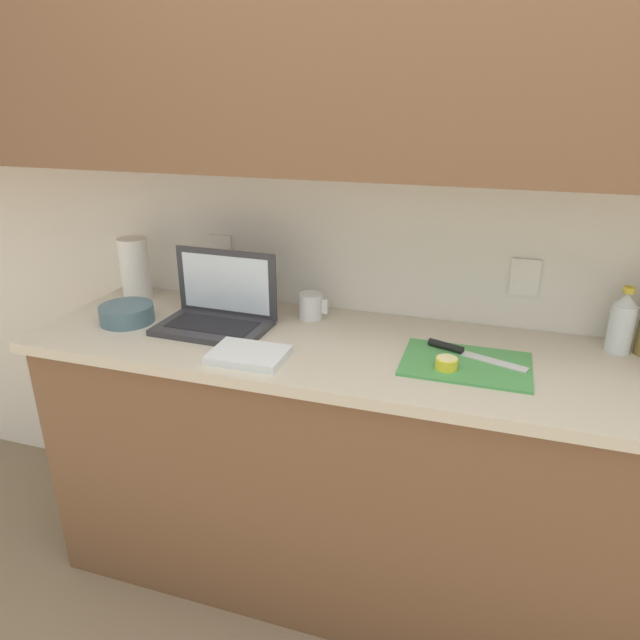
{
  "coord_description": "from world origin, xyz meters",
  "views": [
    {
      "loc": [
        0.13,
        -1.56,
        1.65
      ],
      "look_at": [
        -0.36,
        -0.01,
        1.0
      ],
      "focal_mm": 32.0,
      "sensor_mm": 36.0,
      "label": 1
    }
  ],
  "objects_px": {
    "bowl_white": "(127,314)",
    "paper_towel_roll": "(135,268)",
    "measuring_cup": "(311,306)",
    "laptop": "(218,309)",
    "bottle_oil_tall": "(622,323)",
    "lemon_half_cut": "(447,363)",
    "knife": "(459,350)",
    "cutting_board": "(466,364)"
  },
  "relations": [
    {
      "from": "cutting_board",
      "to": "measuring_cup",
      "type": "bearing_deg",
      "value": 158.5
    },
    {
      "from": "knife",
      "to": "bottle_oil_tall",
      "type": "distance_m",
      "value": 0.49
    },
    {
      "from": "knife",
      "to": "bowl_white",
      "type": "distance_m",
      "value": 1.11
    },
    {
      "from": "laptop",
      "to": "lemon_half_cut",
      "type": "bearing_deg",
      "value": -6.67
    },
    {
      "from": "bowl_white",
      "to": "paper_towel_roll",
      "type": "relative_size",
      "value": 0.79
    },
    {
      "from": "laptop",
      "to": "paper_towel_roll",
      "type": "xyz_separation_m",
      "value": [
        -0.43,
        0.17,
        0.06
      ]
    },
    {
      "from": "bottle_oil_tall",
      "to": "paper_towel_roll",
      "type": "xyz_separation_m",
      "value": [
        -1.67,
        -0.02,
        0.02
      ]
    },
    {
      "from": "measuring_cup",
      "to": "lemon_half_cut",
      "type": "bearing_deg",
      "value": -28.58
    },
    {
      "from": "measuring_cup",
      "to": "paper_towel_roll",
      "type": "distance_m",
      "value": 0.71
    },
    {
      "from": "cutting_board",
      "to": "bottle_oil_tall",
      "type": "xyz_separation_m",
      "value": [
        0.43,
        0.24,
        0.09
      ]
    },
    {
      "from": "lemon_half_cut",
      "to": "measuring_cup",
      "type": "bearing_deg",
      "value": 151.42
    },
    {
      "from": "laptop",
      "to": "bottle_oil_tall",
      "type": "xyz_separation_m",
      "value": [
        1.24,
        0.18,
        0.03
      ]
    },
    {
      "from": "cutting_board",
      "to": "lemon_half_cut",
      "type": "distance_m",
      "value": 0.08
    },
    {
      "from": "knife",
      "to": "lemon_half_cut",
      "type": "relative_size",
      "value": 4.72
    },
    {
      "from": "cutting_board",
      "to": "bowl_white",
      "type": "relative_size",
      "value": 2.0
    },
    {
      "from": "paper_towel_roll",
      "to": "measuring_cup",
      "type": "bearing_deg",
      "value": -0.7
    },
    {
      "from": "laptop",
      "to": "measuring_cup",
      "type": "xyz_separation_m",
      "value": [
        0.27,
        0.16,
        -0.01
      ]
    },
    {
      "from": "laptop",
      "to": "knife",
      "type": "xyz_separation_m",
      "value": [
        0.79,
        0.0,
        -0.04
      ]
    },
    {
      "from": "laptop",
      "to": "lemon_half_cut",
      "type": "height_order",
      "value": "laptop"
    },
    {
      "from": "laptop",
      "to": "bottle_oil_tall",
      "type": "bearing_deg",
      "value": 9.98
    },
    {
      "from": "cutting_board",
      "to": "bottle_oil_tall",
      "type": "relative_size",
      "value": 1.77
    },
    {
      "from": "paper_towel_roll",
      "to": "bottle_oil_tall",
      "type": "bearing_deg",
      "value": 0.64
    },
    {
      "from": "laptop",
      "to": "paper_towel_roll",
      "type": "bearing_deg",
      "value": 160.44
    },
    {
      "from": "bowl_white",
      "to": "bottle_oil_tall",
      "type": "bearing_deg",
      "value": 9.11
    },
    {
      "from": "knife",
      "to": "lemon_half_cut",
      "type": "bearing_deg",
      "value": -82.58
    },
    {
      "from": "lemon_half_cut",
      "to": "measuring_cup",
      "type": "xyz_separation_m",
      "value": [
        -0.49,
        0.27,
        0.02
      ]
    },
    {
      "from": "lemon_half_cut",
      "to": "bowl_white",
      "type": "relative_size",
      "value": 0.35
    },
    {
      "from": "measuring_cup",
      "to": "bowl_white",
      "type": "relative_size",
      "value": 0.57
    },
    {
      "from": "laptop",
      "to": "bottle_oil_tall",
      "type": "relative_size",
      "value": 1.79
    },
    {
      "from": "cutting_board",
      "to": "measuring_cup",
      "type": "distance_m",
      "value": 0.58
    },
    {
      "from": "bottle_oil_tall",
      "to": "cutting_board",
      "type": "bearing_deg",
      "value": -150.67
    },
    {
      "from": "bottle_oil_tall",
      "to": "lemon_half_cut",
      "type": "bearing_deg",
      "value": -148.4
    },
    {
      "from": "cutting_board",
      "to": "lemon_half_cut",
      "type": "relative_size",
      "value": 5.8
    },
    {
      "from": "measuring_cup",
      "to": "paper_towel_roll",
      "type": "height_order",
      "value": "paper_towel_roll"
    },
    {
      "from": "lemon_half_cut",
      "to": "bottle_oil_tall",
      "type": "bearing_deg",
      "value": 31.6
    },
    {
      "from": "bottle_oil_tall",
      "to": "paper_towel_roll",
      "type": "bearing_deg",
      "value": -179.36
    },
    {
      "from": "bottle_oil_tall",
      "to": "laptop",
      "type": "bearing_deg",
      "value": -171.58
    },
    {
      "from": "laptop",
      "to": "lemon_half_cut",
      "type": "relative_size",
      "value": 5.87
    },
    {
      "from": "lemon_half_cut",
      "to": "bowl_white",
      "type": "bearing_deg",
      "value": 177.61
    },
    {
      "from": "lemon_half_cut",
      "to": "knife",
      "type": "bearing_deg",
      "value": 77.89
    },
    {
      "from": "cutting_board",
      "to": "bottle_oil_tall",
      "type": "bearing_deg",
      "value": 29.33
    },
    {
      "from": "cutting_board",
      "to": "paper_towel_roll",
      "type": "distance_m",
      "value": 1.27
    }
  ]
}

